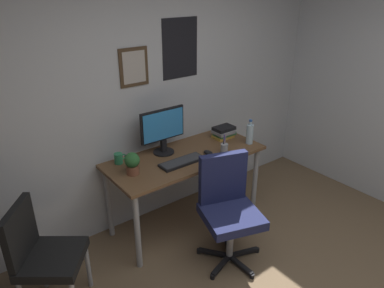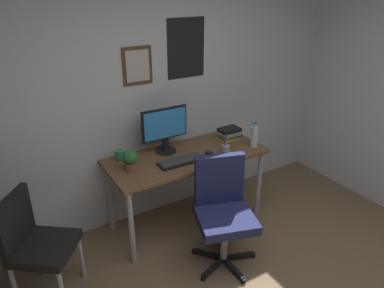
{
  "view_description": "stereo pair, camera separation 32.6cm",
  "coord_description": "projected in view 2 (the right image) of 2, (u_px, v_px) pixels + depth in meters",
  "views": [
    {
      "loc": [
        -1.66,
        -0.72,
        2.26
      ],
      "look_at": [
        0.14,
        1.64,
        0.91
      ],
      "focal_mm": 33.67,
      "sensor_mm": 36.0,
      "label": 1
    },
    {
      "loc": [
        -1.39,
        -0.9,
        2.26
      ],
      "look_at": [
        0.14,
        1.64,
        0.91
      ],
      "focal_mm": 33.67,
      "sensor_mm": 36.0,
      "label": 2
    }
  ],
  "objects": [
    {
      "name": "coffee_mug_near",
      "position": [
        120.0,
        155.0,
        3.29
      ],
      "size": [
        0.11,
        0.08,
        0.1
      ],
      "color": "#2D8C59",
      "rests_on": "desk"
    },
    {
      "name": "desk",
      "position": [
        187.0,
        163.0,
        3.44
      ],
      "size": [
        1.52,
        0.66,
        0.76
      ],
      "color": "brown",
      "rests_on": "ground_plane"
    },
    {
      "name": "water_bottle",
      "position": [
        254.0,
        136.0,
        3.54
      ],
      "size": [
        0.07,
        0.07,
        0.25
      ],
      "color": "silver",
      "rests_on": "desk"
    },
    {
      "name": "book_stack_left",
      "position": [
        229.0,
        134.0,
        3.72
      ],
      "size": [
        0.23,
        0.17,
        0.12
      ],
      "color": "gold",
      "rests_on": "desk"
    },
    {
      "name": "side_chair",
      "position": [
        35.0,
        241.0,
        2.66
      ],
      "size": [
        0.59,
        0.59,
        0.88
      ],
      "color": "black",
      "rests_on": "ground_plane"
    },
    {
      "name": "monitor",
      "position": [
        165.0,
        128.0,
        3.37
      ],
      "size": [
        0.46,
        0.2,
        0.43
      ],
      "color": "black",
      "rests_on": "desk"
    },
    {
      "name": "pen_cup",
      "position": [
        226.0,
        149.0,
        3.38
      ],
      "size": [
        0.07,
        0.07,
        0.2
      ],
      "color": "#9EA0A5",
      "rests_on": "desk"
    },
    {
      "name": "wall_back",
      "position": [
        152.0,
        91.0,
        3.43
      ],
      "size": [
        4.4,
        0.1,
        2.6
      ],
      "color": "silver",
      "rests_on": "ground_plane"
    },
    {
      "name": "keyboard",
      "position": [
        181.0,
        161.0,
        3.25
      ],
      "size": [
        0.43,
        0.15,
        0.03
      ],
      "color": "black",
      "rests_on": "desk"
    },
    {
      "name": "computer_mouse",
      "position": [
        209.0,
        153.0,
        3.38
      ],
      "size": [
        0.06,
        0.11,
        0.04
      ],
      "color": "black",
      "rests_on": "desk"
    },
    {
      "name": "office_chair",
      "position": [
        223.0,
        207.0,
        3.02
      ],
      "size": [
        0.58,
        0.6,
        0.95
      ],
      "color": "#1E234C",
      "rests_on": "ground_plane"
    },
    {
      "name": "potted_plant",
      "position": [
        130.0,
        160.0,
        3.07
      ],
      "size": [
        0.13,
        0.13,
        0.2
      ],
      "color": "brown",
      "rests_on": "desk"
    }
  ]
}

